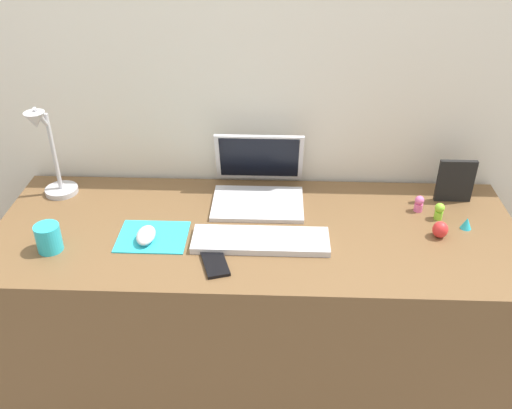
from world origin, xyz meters
name	(u,v)px	position (x,y,z in m)	size (l,w,h in m)	color
ground_plane	(256,389)	(0.00, 0.00, 0.00)	(6.00, 6.00, 0.00)	slate
back_wall	(260,185)	(0.00, 0.35, 0.69)	(2.84, 0.05, 1.39)	silver
desk	(256,317)	(0.00, 0.00, 0.37)	(1.64, 0.62, 0.74)	brown
laptop	(258,183)	(0.00, 0.20, 0.79)	(0.30, 0.28, 0.21)	silver
keyboard	(261,240)	(0.02, -0.07, 0.75)	(0.41, 0.13, 0.02)	silver
mousepad	(153,237)	(-0.31, -0.06, 0.74)	(0.21, 0.17, 0.00)	#28B7CC
mouse	(146,235)	(-0.33, -0.08, 0.76)	(0.06, 0.10, 0.03)	silver
cell_phone	(215,263)	(-0.11, -0.18, 0.74)	(0.06, 0.13, 0.01)	black
desk_lamp	(50,156)	(-0.68, 0.16, 0.90)	(0.11, 0.17, 0.34)	#B7B7BC
picture_frame	(455,181)	(0.65, 0.20, 0.81)	(0.12, 0.02, 0.15)	black
coffee_mug	(49,238)	(-0.60, -0.13, 0.78)	(0.07, 0.07, 0.08)	#28B7CC
toy_figurine_lime	(439,211)	(0.58, 0.08, 0.77)	(0.03, 0.03, 0.06)	#8CDB33
toy_figurine_pink	(419,203)	(0.53, 0.13, 0.77)	(0.03, 0.03, 0.06)	pink
toy_figurine_red	(440,230)	(0.56, -0.02, 0.77)	(0.05, 0.05, 0.05)	red
toy_figurine_cyan	(467,223)	(0.65, 0.03, 0.76)	(0.03, 0.03, 0.04)	#28B7CC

